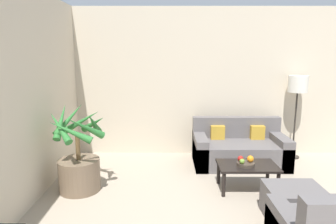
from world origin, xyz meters
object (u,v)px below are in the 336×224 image
(orange_fruit, at_px, (251,159))
(coffee_table, at_px, (248,168))
(floor_lamp, at_px, (298,88))
(fruit_bowl, at_px, (246,164))
(ottoman, at_px, (294,203))
(apple_red, at_px, (241,159))
(sofa_loveseat, at_px, (239,149))
(apple_green, at_px, (242,161))
(potted_palm, at_px, (79,163))

(orange_fruit, bearing_deg, coffee_table, 147.08)
(coffee_table, bearing_deg, floor_lamp, 48.35)
(floor_lamp, bearing_deg, fruit_bowl, -131.76)
(ottoman, bearing_deg, floor_lamp, 67.96)
(fruit_bowl, xyz_separation_m, apple_red, (-0.06, 0.05, 0.06))
(orange_fruit, bearing_deg, floor_lamp, 49.46)
(orange_fruit, distance_m, ottoman, 0.85)
(floor_lamp, height_order, orange_fruit, floor_lamp)
(fruit_bowl, height_order, apple_red, apple_red)
(floor_lamp, height_order, fruit_bowl, floor_lamp)
(coffee_table, bearing_deg, sofa_loveseat, 83.15)
(apple_red, xyz_separation_m, apple_green, (-0.00, -0.10, -0.00))
(orange_fruit, bearing_deg, fruit_bowl, -165.00)
(apple_green, bearing_deg, ottoman, -56.82)
(potted_palm, relative_size, floor_lamp, 0.81)
(floor_lamp, distance_m, ottoman, 2.51)
(coffee_table, height_order, apple_green, apple_green)
(sofa_loveseat, distance_m, apple_red, 1.03)
(orange_fruit, bearing_deg, sofa_loveseat, 84.91)
(fruit_bowl, bearing_deg, sofa_loveseat, 81.34)
(sofa_loveseat, xyz_separation_m, ottoman, (0.22, -1.76, -0.07))
(fruit_bowl, xyz_separation_m, orange_fruit, (0.07, 0.02, 0.07))
(potted_palm, xyz_separation_m, apple_green, (2.22, -0.07, 0.05))
(floor_lamp, relative_size, coffee_table, 1.85)
(potted_palm, relative_size, orange_fruit, 13.45)
(coffee_table, xyz_separation_m, ottoman, (0.34, -0.76, -0.12))
(floor_lamp, relative_size, ottoman, 2.37)
(coffee_table, bearing_deg, orange_fruit, -32.92)
(sofa_loveseat, height_order, fruit_bowl, sofa_loveseat)
(potted_palm, bearing_deg, apple_red, 0.60)
(apple_green, bearing_deg, orange_fruit, 27.45)
(apple_red, height_order, orange_fruit, orange_fruit)
(sofa_loveseat, height_order, ottoman, sofa_loveseat)
(sofa_loveseat, distance_m, fruit_bowl, 1.06)
(potted_palm, bearing_deg, fruit_bowl, -0.57)
(potted_palm, xyz_separation_m, fruit_bowl, (2.28, -0.02, -0.01))
(apple_green, xyz_separation_m, ottoman, (0.44, -0.67, -0.26))
(orange_fruit, bearing_deg, ottoman, -67.30)
(fruit_bowl, bearing_deg, orange_fruit, 15.00)
(apple_red, bearing_deg, coffee_table, -5.11)
(potted_palm, bearing_deg, coffee_table, 0.35)
(coffee_table, relative_size, ottoman, 1.28)
(potted_palm, xyz_separation_m, orange_fruit, (2.35, -0.00, 0.06))
(coffee_table, bearing_deg, fruit_bowl, -135.54)
(sofa_loveseat, distance_m, apple_green, 1.12)
(potted_palm, xyz_separation_m, apple_red, (2.22, 0.02, 0.05))
(fruit_bowl, distance_m, orange_fruit, 0.10)
(coffee_table, relative_size, orange_fruit, 8.94)
(floor_lamp, xyz_separation_m, apple_green, (-1.29, -1.42, -0.83))
(fruit_bowl, relative_size, ottoman, 0.39)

